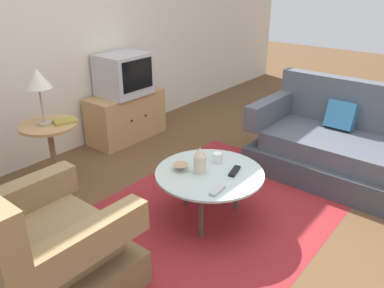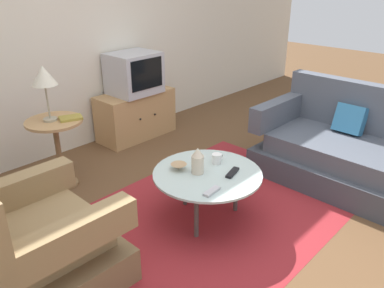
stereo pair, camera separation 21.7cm
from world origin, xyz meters
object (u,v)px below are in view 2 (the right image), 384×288
object	(u,v)px
coffee_table	(207,176)
armchair	(32,247)
table_lamp	(44,77)
book	(71,118)
side_table	(57,139)
bowl	(179,167)
vase	(198,161)
tv_remote_silver	(212,191)
mug	(217,159)
tv_stand	(136,115)
tv_remote_dark	(232,172)
couch	(359,156)
television	(134,73)

from	to	relation	value
coffee_table	armchair	bearing A→B (deg)	167.84
table_lamp	book	world-z (taller)	table_lamp
armchair	side_table	world-z (taller)	armchair
bowl	vase	bearing A→B (deg)	-67.66
tv_remote_silver	mug	bearing A→B (deg)	-150.05
armchair	tv_remote_silver	distance (m)	1.21
tv_stand	tv_remote_dark	world-z (taller)	tv_stand
tv_stand	vase	size ratio (longest dim) A/B	4.33
couch	book	world-z (taller)	couch
mug	tv_remote_silver	bearing A→B (deg)	-144.91
tv_stand	vase	world-z (taller)	vase
vase	couch	bearing A→B (deg)	-26.94
coffee_table	vase	size ratio (longest dim) A/B	4.00
table_lamp	tv_remote_silver	size ratio (longest dim) A/B	3.05
side_table	bowl	xyz separation A→B (m)	(0.41, -1.14, -0.03)
television	tv_remote_silver	bearing A→B (deg)	-115.33
tv_stand	side_table	bearing A→B (deg)	-161.63
armchair	bowl	bearing A→B (deg)	87.04
television	couch	bearing A→B (deg)	-75.06
bowl	tv_remote_dark	xyz separation A→B (m)	(0.23, -0.35, -0.01)
book	tv_remote_dark	bearing A→B (deg)	-48.54
coffee_table	tv_remote_dark	xyz separation A→B (m)	(0.12, -0.15, 0.04)
television	tv_remote_silver	world-z (taller)	television
coffee_table	bowl	distance (m)	0.24
television	book	distance (m)	1.23
tv_remote_dark	book	xyz separation A→B (m)	(-0.52, 1.40, 0.24)
coffee_table	tv_stand	world-z (taller)	tv_stand
coffee_table	vase	world-z (taller)	vase
tv_remote_dark	mug	bearing A→B (deg)	-121.59
bowl	table_lamp	bearing A→B (deg)	110.46
television	tv_remote_silver	xyz separation A→B (m)	(-0.93, -1.95, -0.36)
tv_remote_silver	table_lamp	bearing A→B (deg)	-82.96
mug	bowl	size ratio (longest dim) A/B	0.95
vase	table_lamp	bearing A→B (deg)	110.67
armchair	mug	distance (m)	1.51
table_lamp	armchair	bearing A→B (deg)	-125.52
coffee_table	television	distance (m)	1.92
table_lamp	book	distance (m)	0.41
tv_stand	tv_remote_silver	distance (m)	2.18
couch	tv_remote_dark	bearing A→B (deg)	68.35
coffee_table	side_table	size ratio (longest dim) A/B	1.31
tv_stand	table_lamp	world-z (taller)	table_lamp
vase	tv_remote_silver	distance (m)	0.32
couch	coffee_table	bearing A→B (deg)	64.76
couch	tv_remote_dark	xyz separation A→B (m)	(-1.24, 0.52, 0.13)
tv_stand	tv_remote_silver	size ratio (longest dim) A/B	5.84
bowl	book	world-z (taller)	book
armchair	table_lamp	distance (m)	1.50
side_table	tv_remote_silver	xyz separation A→B (m)	(0.32, -1.55, -0.04)
armchair	tv_remote_dark	world-z (taller)	armchair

